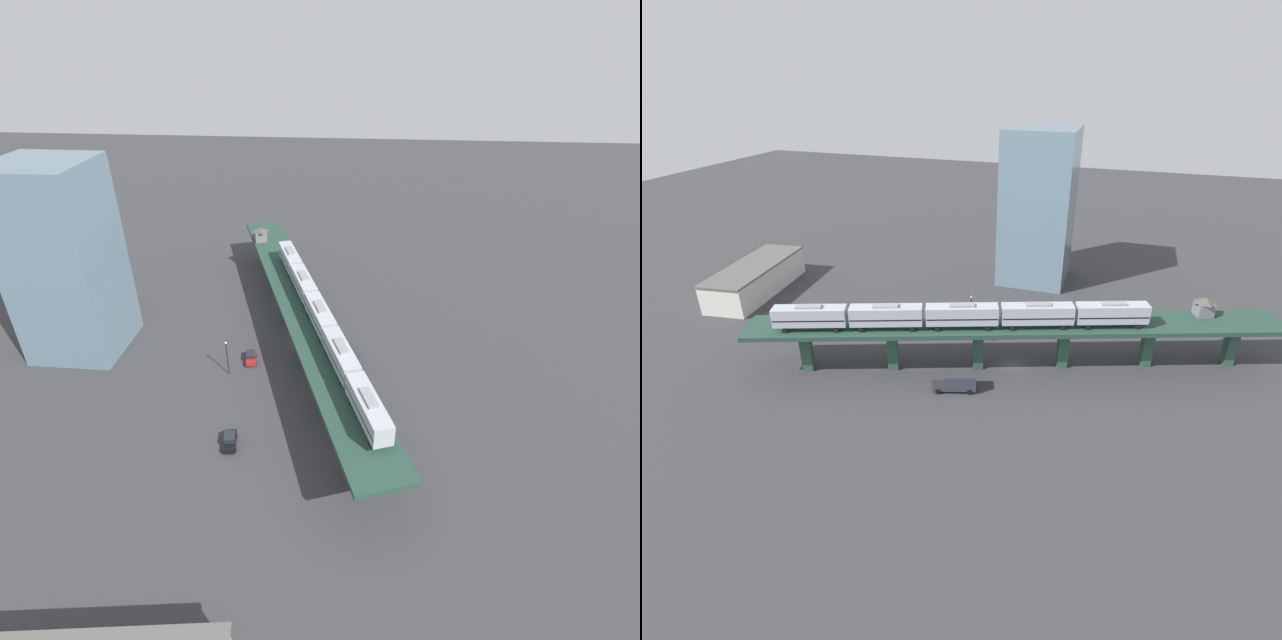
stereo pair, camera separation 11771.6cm
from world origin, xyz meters
The scene contains 10 objects.
ground_plane centered at (0.00, 0.00, 0.00)m, with size 400.00×400.00×0.00m, color #38383A.
elevated_viaduct centered at (0.07, -0.19, 7.44)m, with size 39.06×89.41×8.70m.
subway_train centered at (-4.48, 8.32, 11.24)m, with size 23.77×59.66×4.45m.
signal_hut centered at (13.57, -30.62, 10.50)m, with size 4.12×4.12×3.40m.
street_car_black centered at (7.44, 29.44, 0.94)m, with size 2.52×4.64×1.89m.
street_car_red centered at (8.70, 7.66, 0.94)m, with size 2.57×4.65×1.89m.
delivery_truck centered at (-10.40, 7.55, 1.76)m, with size 4.27×7.54×3.20m.
street_lamp centered at (11.96, 11.84, 4.11)m, with size 0.44×0.44×6.94m.
warehouse_building centered at (13.12, 65.45, 3.41)m, with size 29.63×13.77×6.80m.
office_tower centered at (42.21, 4.87, 18.00)m, with size 16.00×16.00×36.00m.
Camera 2 is at (-74.89, -15.23, 48.40)m, focal length 28.00 mm.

